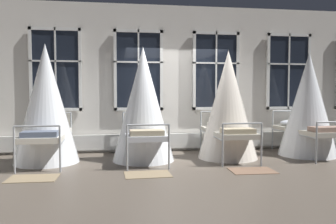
# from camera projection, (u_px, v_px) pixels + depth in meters

# --- Properties ---
(ground) EXTENTS (28.20, 28.20, 0.00)m
(ground) POSITION_uv_depth(u_px,v_px,m) (188.00, 160.00, 7.31)
(ground) COLOR brown
(back_wall_with_windows) EXTENTS (15.10, 0.10, 3.54)m
(back_wall_with_windows) POSITION_uv_depth(u_px,v_px,m) (177.00, 79.00, 8.54)
(back_wall_with_windows) COLOR silver
(back_wall_with_windows) RESTS_ON ground
(window_bank) EXTENTS (10.76, 0.10, 2.86)m
(window_bank) POSITION_uv_depth(u_px,v_px,m) (178.00, 104.00, 8.46)
(window_bank) COLOR black
(window_bank) RESTS_ON ground
(cot_second) EXTENTS (1.30, 1.92, 2.42)m
(cot_second) POSITION_uv_depth(u_px,v_px,m) (46.00, 105.00, 7.02)
(cot_second) COLOR #9EA3A8
(cot_second) RESTS_ON ground
(cot_third) EXTENTS (1.30, 1.91, 2.38)m
(cot_third) POSITION_uv_depth(u_px,v_px,m) (143.00, 106.00, 7.25)
(cot_third) COLOR #9EA3A8
(cot_third) RESTS_ON ground
(cot_fourth) EXTENTS (1.30, 1.91, 2.35)m
(cot_fourth) POSITION_uv_depth(u_px,v_px,m) (228.00, 106.00, 7.55)
(cot_fourth) COLOR #9EA3A8
(cot_fourth) RESTS_ON ground
(cot_fifth) EXTENTS (1.30, 1.92, 2.34)m
(cot_fifth) POSITION_uv_depth(u_px,v_px,m) (308.00, 106.00, 7.87)
(cot_fifth) COLOR #9EA3A8
(cot_fifth) RESTS_ON ground
(rug_second) EXTENTS (0.81, 0.58, 0.01)m
(rug_second) POSITION_uv_depth(u_px,v_px,m) (33.00, 178.00, 5.76)
(rug_second) COLOR #8E7A5B
(rug_second) RESTS_ON ground
(rug_third) EXTENTS (0.82, 0.59, 0.01)m
(rug_third) POSITION_uv_depth(u_px,v_px,m) (148.00, 174.00, 6.04)
(rug_third) COLOR #8E7A5B
(rug_third) RESTS_ON ground
(rug_fourth) EXTENTS (0.82, 0.59, 0.01)m
(rug_fourth) POSITION_uv_depth(u_px,v_px,m) (252.00, 171.00, 6.32)
(rug_fourth) COLOR brown
(rug_fourth) RESTS_ON ground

